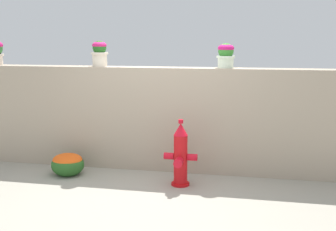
% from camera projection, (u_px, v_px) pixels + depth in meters
% --- Properties ---
extents(ground_plane, '(24.00, 24.00, 0.00)m').
position_uv_depth(ground_plane, '(147.00, 192.00, 5.36)').
color(ground_plane, gray).
extents(stone_wall, '(6.24, 0.35, 1.55)m').
position_uv_depth(stone_wall, '(163.00, 119.00, 6.19)').
color(stone_wall, tan).
rests_on(stone_wall, ground).
extents(potted_plant_1, '(0.26, 0.26, 0.39)m').
position_uv_depth(potted_plant_1, '(100.00, 52.00, 6.19)').
color(potted_plant_1, beige).
rests_on(potted_plant_1, stone_wall).
extents(potted_plant_2, '(0.26, 0.26, 0.35)m').
position_uv_depth(potted_plant_2, '(226.00, 54.00, 5.87)').
color(potted_plant_2, silver).
rests_on(potted_plant_2, stone_wall).
extents(fire_hydrant, '(0.45, 0.36, 0.91)m').
position_uv_depth(fire_hydrant, '(180.00, 156.00, 5.52)').
color(fire_hydrant, red).
rests_on(fire_hydrant, ground).
extents(flower_bush_left, '(0.48, 0.43, 0.33)m').
position_uv_depth(flower_bush_left, '(68.00, 163.00, 5.99)').
color(flower_bush_left, '#285B22').
rests_on(flower_bush_left, ground).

